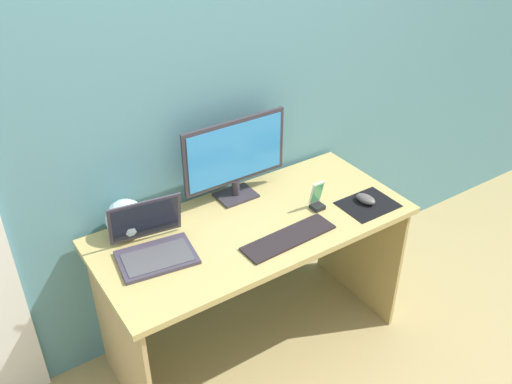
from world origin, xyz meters
name	(u,v)px	position (x,y,z in m)	size (l,w,h in m)	color
ground_plane	(254,341)	(0.00, 0.00, 0.00)	(8.00, 8.00, 0.00)	tan
wall_back	(208,88)	(0.00, 0.36, 1.25)	(6.00, 0.04, 2.50)	teal
desk	(254,251)	(0.00, 0.00, 0.59)	(1.41, 0.64, 0.74)	tan
monitor	(235,156)	(0.05, 0.23, 0.96)	(0.52, 0.14, 0.39)	#322D35
laptop	(153,244)	(-0.45, 0.05, 0.79)	(0.34, 0.30, 0.21)	#3D3847
fishbowl	(126,219)	(-0.49, 0.23, 0.82)	(0.17, 0.17, 0.17)	silver
keyboard_external	(289,238)	(0.06, -0.17, 0.75)	(0.43, 0.12, 0.01)	black
mousepad	(368,204)	(0.52, -0.17, 0.74)	(0.25, 0.20, 0.00)	black
mouse	(366,199)	(0.52, -0.15, 0.76)	(0.06, 0.10, 0.04)	#544D4E
phone_in_dock	(317,199)	(0.30, -0.06, 0.79)	(0.06, 0.06, 0.14)	black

